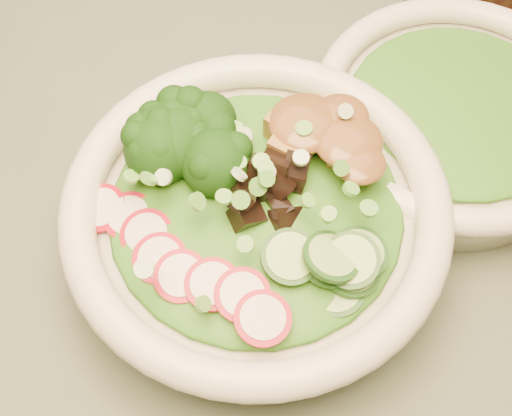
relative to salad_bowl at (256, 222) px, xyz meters
The scene contains 11 objects.
salad_bowl is the anchor object (origin of this frame).
side_bowl 0.19m from the salad_bowl, 70.17° to the left, with size 0.23×0.23×0.06m.
lettuce_bed 0.02m from the salad_bowl, ahead, with size 0.21×0.21×0.02m, color #1F5D13.
side_lettuce 0.19m from the salad_bowl, 70.17° to the left, with size 0.16×0.16×0.02m, color #1F5D13.
broccoli_florets 0.08m from the salad_bowl, behind, with size 0.08×0.07×0.05m, color black, non-canonical shape.
radish_slices 0.07m from the salad_bowl, 92.81° to the right, with size 0.11×0.04×0.02m, color #A50C1F, non-canonical shape.
cucumber_slices 0.08m from the salad_bowl, ahead, with size 0.07×0.07×0.04m, color #9DC86F, non-canonical shape.
mushroom_heap 0.04m from the salad_bowl, 84.64° to the left, with size 0.07×0.07×0.04m, color black, non-canonical shape.
tofu_cubes 0.07m from the salad_bowl, 83.14° to the left, with size 0.09×0.06×0.04m, color olive, non-canonical shape.
peanut_sauce 0.08m from the salad_bowl, 83.14° to the left, with size 0.07×0.06×0.02m, color brown.
scallion_garnish 0.05m from the salad_bowl, ahead, with size 0.20×0.20×0.02m, color #5BA43A, non-canonical shape.
Camera 1 is at (-0.04, -0.10, 1.25)m, focal length 50.00 mm.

